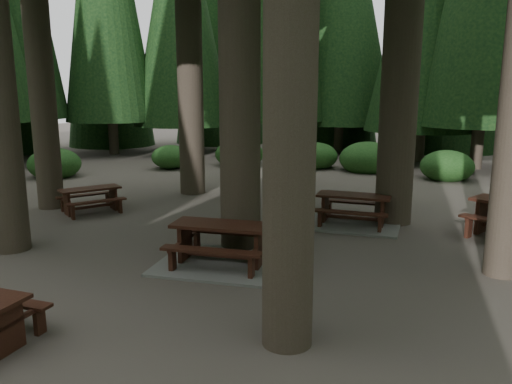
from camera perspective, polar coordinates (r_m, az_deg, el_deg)
The scene contains 5 objects.
ground at distance 11.11m, azimuth -5.55°, elevation -5.68°, with size 80.00×80.00×0.00m, color #4F4840.
picnic_table_a at distance 9.61m, azimuth -3.92°, elevation -6.68°, with size 3.01×2.81×0.81m.
picnic_table_b at distance 14.32m, azimuth -18.39°, elevation -0.45°, with size 1.64×1.85×0.68m.
picnic_table_c at distance 12.60m, azimuth 11.04°, elevation -2.55°, with size 2.77×2.54×0.77m.
shrub_ring at distance 11.07m, azimuth -0.25°, elevation -3.54°, with size 23.86×24.64×1.49m.
Camera 1 is at (7.57, -7.44, 3.28)m, focal length 35.00 mm.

